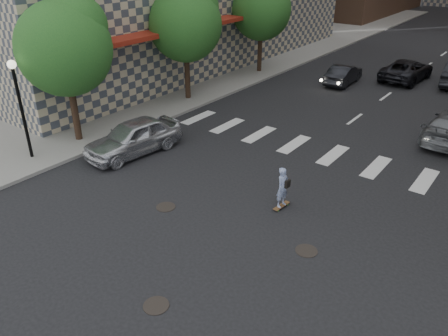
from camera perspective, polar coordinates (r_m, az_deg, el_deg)
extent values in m
plane|color=black|center=(14.26, -5.13, -9.77)|extent=(160.00, 160.00, 0.00)
cube|color=gray|center=(37.03, -1.23, 13.98)|extent=(13.00, 80.00, 0.15)
cube|color=black|center=(27.20, -9.04, 12.95)|extent=(0.30, 14.00, 4.00)
cube|color=maroon|center=(26.21, -8.09, 17.18)|extent=(1.60, 14.00, 0.25)
cylinder|color=black|center=(20.47, -24.81, 6.43)|extent=(0.14, 0.14, 4.00)
sphere|color=#F2EACC|center=(19.91, -25.99, 12.06)|extent=(0.36, 0.36, 0.36)
cylinder|color=#382619|center=(21.85, -18.91, 7.03)|extent=(0.32, 0.32, 2.80)
sphere|color=#194D20|center=(21.10, -20.12, 14.41)|extent=(4.20, 4.20, 4.20)
sphere|color=#194D20|center=(21.11, -18.82, 17.13)|extent=(2.80, 2.80, 2.80)
cylinder|color=#382619|center=(26.87, -4.81, 12.01)|extent=(0.32, 0.32, 2.80)
sphere|color=#194D20|center=(26.26, -5.07, 18.13)|extent=(4.20, 4.20, 4.20)
sphere|color=#194D20|center=(26.45, -3.89, 20.20)|extent=(2.80, 2.80, 2.80)
cylinder|color=#382619|center=(33.08, 4.70, 14.91)|extent=(0.32, 0.32, 2.80)
sphere|color=#194D20|center=(32.59, 4.90, 19.90)|extent=(4.20, 4.20, 4.20)
cylinder|color=black|center=(12.28, -8.86, -17.32)|extent=(0.70, 0.70, 0.02)
cylinder|color=black|center=(16.12, -7.61, -5.06)|extent=(0.70, 0.70, 0.02)
cylinder|color=black|center=(14.13, 10.72, -10.57)|extent=(0.70, 0.70, 0.02)
cube|color=brown|center=(16.07, 7.51, -4.90)|extent=(0.28, 0.82, 0.02)
cylinder|color=green|center=(15.93, 6.68, -5.37)|extent=(0.03, 0.06, 0.05)
cylinder|color=green|center=(15.86, 7.10, -5.56)|extent=(0.03, 0.06, 0.05)
cylinder|color=green|center=(16.33, 7.89, -4.56)|extent=(0.03, 0.06, 0.05)
cylinder|color=green|center=(16.26, 8.30, -4.73)|extent=(0.03, 0.06, 0.05)
imported|color=#869AC3|center=(15.67, 7.68, -2.52)|extent=(0.42, 0.59, 1.52)
cube|color=black|center=(15.54, 8.30, -2.06)|extent=(0.11, 0.26, 0.29)
imported|color=silver|center=(20.19, -11.73, 3.99)|extent=(2.42, 4.80, 1.57)
imported|color=black|center=(31.43, 15.35, 11.70)|extent=(1.57, 3.99, 1.29)
imported|color=black|center=(33.77, 22.76, 11.74)|extent=(2.69, 5.29, 1.43)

